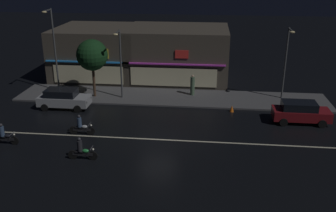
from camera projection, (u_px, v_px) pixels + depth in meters
ground_plane at (158, 140)px, 26.51m from camera, size 140.00×140.00×0.00m
lane_divider_stripe at (158, 139)px, 26.51m from camera, size 26.85×0.16×0.01m
sidewalk_far at (171, 97)px, 34.71m from camera, size 28.26×4.74×0.14m
storefront_left_block at (99, 52)px, 40.90m from camera, size 8.81×8.81×5.29m
storefront_center_block at (177, 53)px, 39.81m from camera, size 10.48×8.39×5.42m
streetlamp_west at (53, 44)px, 34.54m from camera, size 0.44×1.64×7.73m
streetlamp_mid at (120, 58)px, 32.98m from camera, size 0.44×1.64×6.15m
streetlamp_east at (286, 57)px, 32.81m from camera, size 0.44×1.64×6.37m
pedestrian_on_sidewalk at (192, 86)px, 34.85m from camera, size 0.41×0.41×1.92m
street_tree at (92, 55)px, 33.46m from camera, size 2.80×2.80×5.25m
parked_car_near_kerb at (64, 98)px, 32.04m from camera, size 4.30×1.98×1.67m
parked_car_trailing at (300, 112)px, 29.10m from camera, size 4.30×1.98×1.67m
motorcycle_lead at (82, 150)px, 23.59m from camera, size 1.90×0.60×1.52m
motorcycle_following at (81, 126)px, 27.10m from camera, size 1.90×0.60×1.52m
motorcycle_opposite_lane at (4, 136)px, 25.63m from camera, size 1.90×0.60×1.52m
traffic_cone at (232, 109)px, 31.42m from camera, size 0.36×0.36×0.55m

